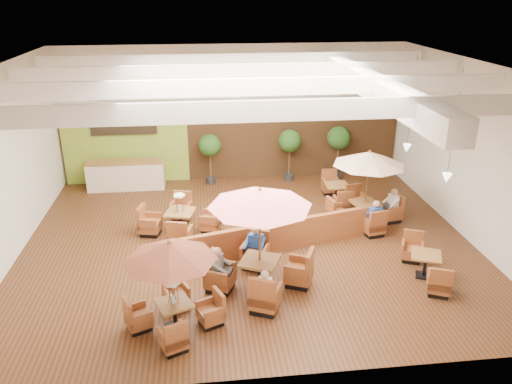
{
  "coord_description": "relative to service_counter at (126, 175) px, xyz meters",
  "views": [
    {
      "loc": [
        -1.38,
        -14.04,
        7.49
      ],
      "look_at": [
        0.3,
        0.5,
        1.5
      ],
      "focal_mm": 35.0,
      "sensor_mm": 36.0,
      "label": 1
    }
  ],
  "objects": [
    {
      "name": "table_3",
      "position": [
        2.26,
        -4.21,
        -0.15
      ],
      "size": [
        2.76,
        2.76,
        1.56
      ],
      "rotation": [
        0.0,
        0.0,
        -0.24
      ],
      "color": "brown",
      "rests_on": "ground"
    },
    {
      "name": "diner_0",
      "position": [
        4.44,
        -8.78,
        0.14
      ],
      "size": [
        0.39,
        0.35,
        0.71
      ],
      "rotation": [
        0.0,
        0.0,
        -0.29
      ],
      "color": "white",
      "rests_on": "ground"
    },
    {
      "name": "diner_3",
      "position": [
        8.49,
        -5.08,
        0.17
      ],
      "size": [
        0.42,
        0.37,
        0.78
      ],
      "rotation": [
        0.0,
        0.0,
        0.26
      ],
      "color": "#2750AD",
      "rests_on": "ground"
    },
    {
      "name": "diner_2",
      "position": [
        3.38,
        -7.71,
        0.18
      ],
      "size": [
        0.4,
        0.44,
        0.8
      ],
      "rotation": [
        0.0,
        0.0,
        4.4
      ],
      "color": "slate",
      "rests_on": "ground"
    },
    {
      "name": "topiary_0",
      "position": [
        3.38,
        0.2,
        0.97
      ],
      "size": [
        0.9,
        0.9,
        2.09
      ],
      "color": "black",
      "rests_on": "ground"
    },
    {
      "name": "room",
      "position": [
        4.65,
        -3.88,
        3.05
      ],
      "size": [
        14.04,
        14.0,
        5.52
      ],
      "color": "#381E0F",
      "rests_on": "ground"
    },
    {
      "name": "table_1",
      "position": [
        4.44,
        -7.71,
        1.37
      ],
      "size": [
        3.04,
        3.04,
        2.9
      ],
      "rotation": [
        0.0,
        0.0,
        -0.42
      ],
      "color": "brown",
      "rests_on": "ground"
    },
    {
      "name": "topiary_2",
      "position": [
        8.7,
        0.2,
        1.1
      ],
      "size": [
        0.97,
        0.97,
        2.26
      ],
      "color": "black",
      "rests_on": "ground"
    },
    {
      "name": "table_2",
      "position": [
        8.49,
        -4.13,
        1.19
      ],
      "size": [
        2.63,
        2.63,
        2.6
      ],
      "rotation": [
        0.0,
        0.0,
        0.19
      ],
      "color": "brown",
      "rests_on": "ground"
    },
    {
      "name": "booth_divider",
      "position": [
        5.39,
        -5.74,
        -0.1
      ],
      "size": [
        6.86,
        1.98,
        0.98
      ],
      "primitive_type": "cube",
      "rotation": [
        0.0,
        0.0,
        0.26
      ],
      "color": "brown",
      "rests_on": "ground"
    },
    {
      "name": "table_4",
      "position": [
        9.07,
        -7.7,
        -0.25
      ],
      "size": [
        1.04,
        2.52,
        0.88
      ],
      "rotation": [
        0.0,
        0.0,
        -0.41
      ],
      "color": "brown",
      "rests_on": "ground"
    },
    {
      "name": "table_0",
      "position": [
        2.23,
        -9.16,
        1.01
      ],
      "size": [
        2.42,
        2.42,
        2.32
      ],
      "rotation": [
        0.0,
        0.0,
        0.41
      ],
      "color": "brown",
      "rests_on": "ground"
    },
    {
      "name": "service_counter",
      "position": [
        0.0,
        0.0,
        0.0
      ],
      "size": [
        3.0,
        0.75,
        1.18
      ],
      "color": "beige",
      "rests_on": "ground"
    },
    {
      "name": "diner_1",
      "position": [
        4.44,
        -6.65,
        0.18
      ],
      "size": [
        0.45,
        0.43,
        0.81
      ],
      "rotation": [
        0.0,
        0.0,
        2.68
      ],
      "color": "#2750AD",
      "rests_on": "ground"
    },
    {
      "name": "topiary_1",
      "position": [
        6.65,
        0.2,
        1.04
      ],
      "size": [
        0.94,
        0.94,
        2.18
      ],
      "color": "black",
      "rests_on": "ground"
    },
    {
      "name": "table_5",
      "position": [
        7.99,
        -2.36,
        -0.23
      ],
      "size": [
        0.85,
        2.48,
        0.93
      ],
      "rotation": [
        0.0,
        0.0,
        -0.03
      ],
      "color": "brown",
      "rests_on": "ground"
    },
    {
      "name": "diner_4",
      "position": [
        9.45,
        -4.13,
        0.15
      ],
      "size": [
        0.35,
        0.4,
        0.74
      ],
      "rotation": [
        0.0,
        0.0,
        1.82
      ],
      "color": "white",
      "rests_on": "ground"
    }
  ]
}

